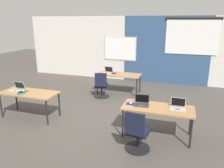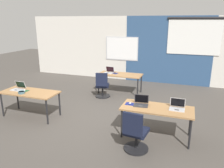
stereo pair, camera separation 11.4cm
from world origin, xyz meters
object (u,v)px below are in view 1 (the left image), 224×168
Objects in this scene: desk_near_right at (158,110)px; laptop_near_right_end at (178,106)px; laptop_near_left_end at (17,88)px; laptop_far_left at (108,72)px; chair_far_left at (101,87)px; mouse_far_left at (114,73)px; mouse_near_right_inner at (131,103)px; snack_bowl at (21,93)px; desk_far_center at (119,76)px; desk_near_left at (29,94)px; chair_near_right_inner at (137,134)px; mouse_near_left_end at (24,91)px; laptop_near_right_inner at (142,103)px.

desk_near_right is 0.45m from laptop_near_right_end.
laptop_far_left is (1.73, 2.78, 0.00)m from laptop_near_left_end.
desk_near_right is at bearing -46.85° from laptop_far_left.
chair_far_left is (0.01, -0.72, -0.39)m from laptop_far_left.
laptop_near_left_end reaches higher than mouse_far_left.
mouse_near_right_inner is 2.97m from snack_bowl.
desk_far_center is at bearing 52.14° from laptop_near_left_end.
mouse_far_left is 3.66m from laptop_near_right_end.
desk_near_left is at bearing -122.01° from desk_far_center.
desk_far_center is (1.75, 2.80, 0.00)m from desk_near_left.
chair_near_right_inner is (3.61, -0.80, -0.39)m from laptop_near_left_end.
chair_near_right_inner is (1.65, -3.58, -0.36)m from mouse_far_left.
desk_near_left is 1.00× the size of desk_far_center.
chair_near_right_inner reaches higher than desk_near_left.
laptop_near_right_end is at bearing 3.92° from snack_bowl.
mouse_near_right_inner is (2.86, 0.02, 0.08)m from desk_near_left.
chair_far_left reaches higher than mouse_near_left_end.
mouse_far_left reaches higher than desk_near_right.
desk_near_left is at bearing 180.00° from desk_near_right.
desk_far_center is 4.81× the size of laptop_near_left_end.
mouse_far_left is at bearing -121.75° from chair_far_left.
laptop_far_left reaches higher than desk_near_left.
snack_bowl is at bearing -121.52° from desk_far_center.
desk_near_right is 3.59m from laptop_far_left.
desk_near_left and desk_near_right have the same top height.
laptop_far_left reaches higher than mouse_far_left.
mouse_far_left is (-0.22, 0.03, 0.08)m from desk_far_center.
laptop_far_left is at bearing 175.39° from desk_far_center.
mouse_near_right_inner is (3.04, 0.01, 0.00)m from mouse_near_left_end.
laptop_far_left is 0.39× the size of chair_near_right_inner.
desk_near_right is at bearing -57.99° from desk_far_center.
laptop_near_right_inner is (3.54, -0.01, 0.00)m from laptop_near_left_end.
mouse_near_left_end is 0.31× the size of laptop_far_left.
desk_far_center is 0.86m from chair_far_left.
laptop_near_right_end is 1.87× the size of snack_bowl.
mouse_far_left reaches higher than desk_near_left.
laptop_near_right_inner reaches higher than chair_far_left.
desk_far_center is 9.01× the size of snack_bowl.
mouse_near_left_end is at bearing 39.20° from chair_far_left.
snack_bowl reaches higher than mouse_near_right_inner.
mouse_far_left is at bearing 4.90° from laptop_far_left.
desk_near_right and desk_far_center have the same top height.
desk_far_center is 3.08m from laptop_near_right_inner.
desk_near_left is at bearing -118.42° from mouse_far_left.
chair_far_left is 3.41m from chair_near_right_inner.
chair_far_left is 2.77m from laptop_near_right_inner.
desk_near_right is 0.86m from chair_near_right_inner.
chair_far_left is (1.32, 2.11, -0.28)m from desk_near_left.
desk_near_left is at bearing 174.81° from laptop_near_right_inner.
laptop_near_right_end is (2.61, -2.04, 0.39)m from chair_far_left.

